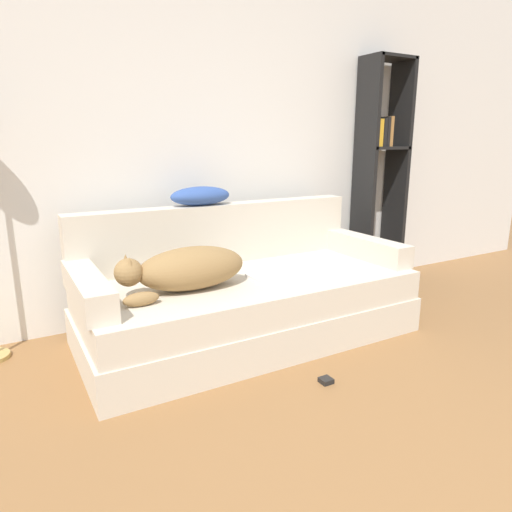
# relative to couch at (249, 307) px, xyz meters

# --- Properties ---
(wall_back) EXTENTS (7.84, 0.06, 2.70)m
(wall_back) POSITION_rel_couch_xyz_m (-0.13, 0.67, 1.15)
(wall_back) COLOR silver
(wall_back) RESTS_ON ground_plane
(couch) EXTENTS (2.05, 0.96, 0.40)m
(couch) POSITION_rel_couch_xyz_m (0.00, 0.00, 0.00)
(couch) COLOR beige
(couch) RESTS_ON ground_plane
(couch_backrest) EXTENTS (2.01, 0.15, 0.40)m
(couch_backrest) POSITION_rel_couch_xyz_m (0.00, 0.41, 0.41)
(couch_backrest) COLOR beige
(couch_backrest) RESTS_ON couch
(couch_arm_left) EXTENTS (0.15, 0.77, 0.15)m
(couch_arm_left) POSITION_rel_couch_xyz_m (-0.95, -0.01, 0.28)
(couch_arm_left) COLOR beige
(couch_arm_left) RESTS_ON couch
(couch_arm_right) EXTENTS (0.15, 0.77, 0.15)m
(couch_arm_right) POSITION_rel_couch_xyz_m (0.95, -0.01, 0.28)
(couch_arm_right) COLOR beige
(couch_arm_right) RESTS_ON couch
(dog) EXTENTS (0.74, 0.31, 0.24)m
(dog) POSITION_rel_couch_xyz_m (-0.43, -0.07, 0.33)
(dog) COLOR olive
(dog) RESTS_ON couch
(laptop) EXTENTS (0.32, 0.24, 0.02)m
(laptop) POSITION_rel_couch_xyz_m (0.14, -0.10, 0.21)
(laptop) COLOR silver
(laptop) RESTS_ON couch
(throw_pillow) EXTENTS (0.41, 0.20, 0.12)m
(throw_pillow) POSITION_rel_couch_xyz_m (-0.13, 0.42, 0.67)
(throw_pillow) COLOR #335199
(throw_pillow) RESTS_ON couch_backrest
(bookshelf) EXTENTS (0.41, 0.26, 1.88)m
(bookshelf) POSITION_rel_couch_xyz_m (1.55, 0.49, 0.85)
(bookshelf) COLOR black
(bookshelf) RESTS_ON ground_plane
(power_adapter) EXTENTS (0.06, 0.06, 0.03)m
(power_adapter) POSITION_rel_couch_xyz_m (0.07, -0.71, -0.19)
(power_adapter) COLOR black
(power_adapter) RESTS_ON ground_plane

